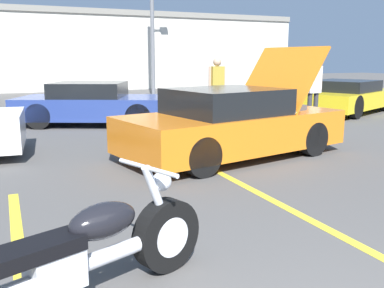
# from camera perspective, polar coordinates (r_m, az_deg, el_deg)

# --- Properties ---
(parking_stripe_middle) EXTENTS (0.12, 4.56, 0.01)m
(parking_stripe_middle) POSITION_cam_1_polar(r_m,az_deg,el_deg) (4.00, -21.88, -15.54)
(parking_stripe_middle) COLOR yellow
(parking_stripe_middle) RESTS_ON ground
(parking_stripe_back) EXTENTS (0.12, 4.56, 0.01)m
(parking_stripe_back) POSITION_cam_1_polar(r_m,az_deg,el_deg) (5.00, 15.23, -9.61)
(parking_stripe_back) COLOR yellow
(parking_stripe_back) RESTS_ON ground
(far_building) EXTENTS (32.00, 4.20, 4.40)m
(far_building) POSITION_cam_1_polar(r_m,az_deg,el_deg) (25.97, -21.00, 11.90)
(far_building) COLOR beige
(far_building) RESTS_ON ground
(motorcycle) EXTENTS (2.26, 1.07, 0.94)m
(motorcycle) POSITION_cam_1_polar(r_m,az_deg,el_deg) (3.19, -15.72, -14.70)
(motorcycle) COLOR black
(motorcycle) RESTS_ON ground
(show_car_hood_open) EXTENTS (4.35, 2.56, 1.98)m
(show_car_hood_open) POSITION_cam_1_polar(r_m,az_deg,el_deg) (7.74, 5.49, 2.71)
(show_car_hood_open) COLOR orange
(show_car_hood_open) RESTS_ON ground
(parked_car_mid_right_row) EXTENTS (4.45, 3.37, 1.13)m
(parked_car_mid_right_row) POSITION_cam_1_polar(r_m,az_deg,el_deg) (11.84, -12.86, 5.21)
(parked_car_mid_right_row) COLOR navy
(parked_car_mid_right_row) RESTS_ON ground
(parked_car_right_row) EXTENTS (4.64, 3.46, 1.06)m
(parked_car_right_row) POSITION_cam_1_polar(r_m,az_deg,el_deg) (14.99, 19.80, 5.99)
(parked_car_right_row) COLOR yellow
(parked_car_right_row) RESTS_ON ground
(spectator_near_motorcycle) EXTENTS (0.52, 0.23, 1.78)m
(spectator_near_motorcycle) POSITION_cam_1_polar(r_m,az_deg,el_deg) (12.06, 3.35, 8.03)
(spectator_near_motorcycle) COLOR #333338
(spectator_near_motorcycle) RESTS_ON ground
(spectator_midground) EXTENTS (0.52, 0.24, 1.80)m
(spectator_midground) POSITION_cam_1_polar(r_m,az_deg,el_deg) (11.65, 15.92, 7.59)
(spectator_midground) COLOR #333338
(spectator_midground) RESTS_ON ground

